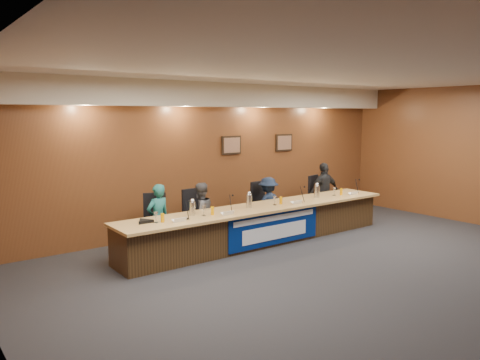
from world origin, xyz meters
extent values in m
plane|color=#232225|center=(0.00, 0.00, 0.00)|extent=(10.00, 10.00, 0.00)
cube|color=silver|center=(0.00, 0.00, 3.20)|extent=(10.00, 8.00, 0.04)
cube|color=brown|center=(0.00, 4.00, 1.60)|extent=(10.00, 0.04, 3.20)
cube|color=brown|center=(-5.00, 0.00, 1.60)|extent=(0.04, 8.00, 3.20)
cube|color=beige|center=(0.00, 3.75, 2.95)|extent=(10.00, 0.50, 0.50)
cube|color=#392613|center=(0.00, 2.40, 0.35)|extent=(6.00, 0.80, 0.70)
cube|color=tan|center=(0.00, 2.35, 0.72)|extent=(6.10, 0.95, 0.05)
cube|color=navy|center=(0.00, 1.99, 0.38)|extent=(2.20, 0.02, 0.65)
cube|color=silver|center=(0.00, 1.97, 0.58)|extent=(2.00, 0.01, 0.10)
cube|color=silver|center=(0.00, 1.97, 0.30)|extent=(1.60, 0.01, 0.28)
cube|color=black|center=(0.40, 3.97, 1.85)|extent=(0.52, 0.04, 0.42)
cube|color=black|center=(2.00, 3.97, 1.85)|extent=(0.52, 0.04, 0.42)
imported|color=#185A58|center=(-1.96, 3.01, 0.64)|extent=(0.51, 0.37, 1.29)
imported|color=#444449|center=(-1.04, 3.01, 0.61)|extent=(0.65, 0.53, 1.23)
imported|color=#101C32|center=(0.69, 3.01, 0.60)|extent=(0.79, 0.47, 1.20)
imported|color=black|center=(2.45, 3.01, 0.70)|extent=(0.86, 0.44, 1.40)
cube|color=black|center=(-1.96, 3.11, 0.48)|extent=(0.63, 0.63, 0.08)
cube|color=black|center=(-1.04, 3.11, 0.48)|extent=(0.50, 0.50, 0.08)
cube|color=black|center=(0.69, 3.11, 0.48)|extent=(0.55, 0.55, 0.08)
cube|color=black|center=(2.45, 3.11, 0.48)|extent=(0.60, 0.60, 0.08)
cube|color=white|center=(-2.00, 2.12, 0.80)|extent=(0.24, 0.08, 0.10)
cylinder|color=black|center=(-1.81, 2.24, 0.76)|extent=(0.07, 0.07, 0.02)
cylinder|color=#EA9A00|center=(-2.24, 2.29, 0.82)|extent=(0.06, 0.06, 0.15)
cylinder|color=silver|center=(-2.35, 2.32, 0.84)|extent=(0.08, 0.08, 0.18)
cube|color=white|center=(-1.02, 2.09, 0.80)|extent=(0.24, 0.08, 0.10)
cylinder|color=black|center=(-0.87, 2.27, 0.76)|extent=(0.07, 0.07, 0.02)
cylinder|color=#EA9A00|center=(-1.25, 2.26, 0.82)|extent=(0.06, 0.06, 0.15)
cylinder|color=silver|center=(-1.41, 2.31, 0.84)|extent=(0.08, 0.08, 0.18)
cube|color=white|center=(0.71, 2.11, 0.80)|extent=(0.24, 0.08, 0.10)
cylinder|color=black|center=(0.89, 2.21, 0.76)|extent=(0.07, 0.07, 0.02)
cylinder|color=#EA9A00|center=(0.41, 2.29, 0.82)|extent=(0.06, 0.06, 0.15)
cylinder|color=silver|center=(0.26, 2.30, 0.84)|extent=(0.08, 0.08, 0.18)
cube|color=white|center=(2.47, 2.12, 0.80)|extent=(0.24, 0.08, 0.10)
cylinder|color=black|center=(2.63, 2.22, 0.76)|extent=(0.07, 0.07, 0.02)
cylinder|color=#EA9A00|center=(2.21, 2.28, 0.82)|extent=(0.06, 0.06, 0.15)
cylinder|color=silver|center=(2.04, 2.34, 0.84)|extent=(0.08, 0.08, 0.18)
cylinder|color=silver|center=(-1.56, 2.46, 0.87)|extent=(0.11, 0.11, 0.24)
cylinder|color=silver|center=(-0.31, 2.40, 0.88)|extent=(0.11, 0.11, 0.26)
cylinder|color=silver|center=(1.55, 2.40, 0.88)|extent=(0.12, 0.12, 0.26)
cylinder|color=black|center=(-2.50, 2.44, 0.78)|extent=(0.32, 0.32, 0.05)
camera|label=1|loc=(-5.79, -4.61, 2.54)|focal=35.00mm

